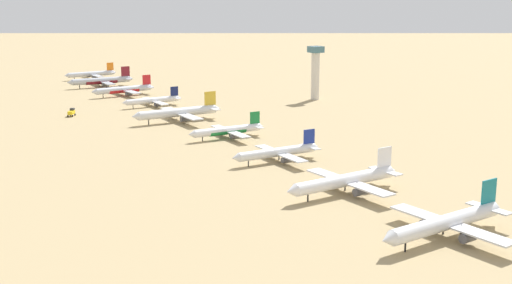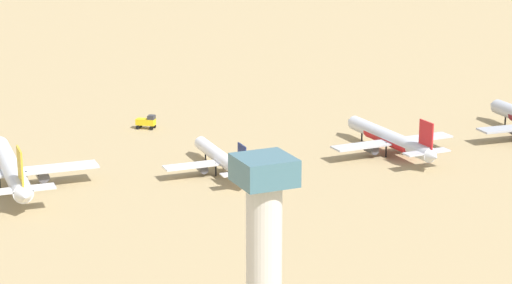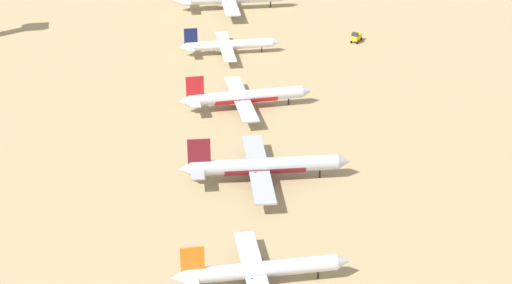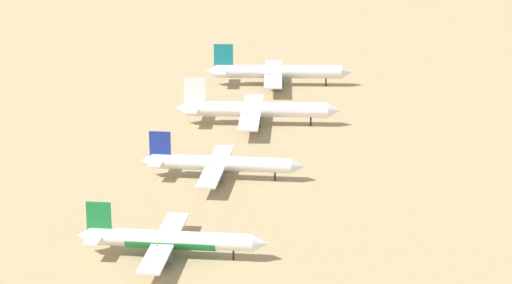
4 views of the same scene
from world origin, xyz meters
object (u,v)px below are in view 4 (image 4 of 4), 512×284
object	(u,v)px
parked_jet_5	(169,240)
parked_jet_7	(255,110)
parked_jet_6	(220,164)
parked_jet_8	(277,72)

from	to	relation	value
parked_jet_5	parked_jet_7	world-z (taller)	parked_jet_7
parked_jet_6	parked_jet_7	bearing A→B (deg)	82.40
parked_jet_6	parked_jet_5	bearing A→B (deg)	-97.30
parked_jet_5	parked_jet_6	size ratio (longest dim) A/B	0.96
parked_jet_6	parked_jet_8	xyz separation A→B (m)	(10.47, 88.33, 0.73)
parked_jet_5	parked_jet_7	distance (m)	90.10
parked_jet_5	parked_jet_8	xyz separation A→B (m)	(16.24, 133.28, 0.91)
parked_jet_6	parked_jet_7	xyz separation A→B (m)	(5.93, 44.38, 0.66)
parked_jet_5	parked_jet_6	world-z (taller)	parked_jet_6
parked_jet_6	parked_jet_8	bearing A→B (deg)	83.24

